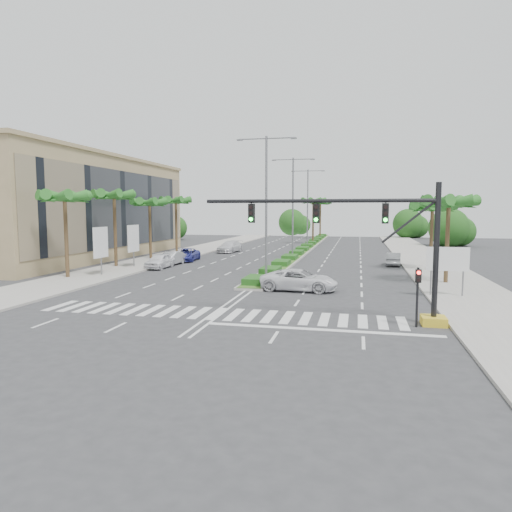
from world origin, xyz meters
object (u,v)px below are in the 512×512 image
Objects in this scene: car_parked_d at (230,247)px; car_parked_b at (171,258)px; car_parked_a at (160,261)px; car_crossing at (299,280)px; car_parked_c at (186,255)px; car_right at (394,259)px.

car_parked_b is at bearing -89.99° from car_parked_d.
car_parked_d is (2.01, 18.73, 0.03)m from car_parked_a.
car_parked_b is at bearing 53.49° from car_crossing.
car_parked_c is at bearing 93.04° from car_parked_b.
car_parked_a is 0.79× the size of car_crossing.
car_parked_c is 0.96× the size of car_parked_d.
car_parked_a is at bearing 23.19° from car_right.
car_parked_d is at bearing -22.70° from car_right.
car_parked_d is 1.32× the size of car_right.
car_crossing is 1.36× the size of car_right.
car_parked_b is 0.78× the size of car_crossing.
car_parked_b is 0.80× the size of car_parked_d.
car_parked_b is at bearing -97.97° from car_parked_c.
car_parked_a is at bearing -97.26° from car_parked_c.
car_parked_a reaches higher than car_parked_b.
car_parked_b is 23.68m from car_right.
car_parked_d is at bearing 87.52° from car_parked_b.
car_parked_c is 12.01m from car_parked_d.
car_parked_b is 15.99m from car_parked_d.
car_crossing is at bearing -32.44° from car_parked_a.
car_right is at bearing 18.17° from car_parked_a.
car_parked_b is 1.05× the size of car_right.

